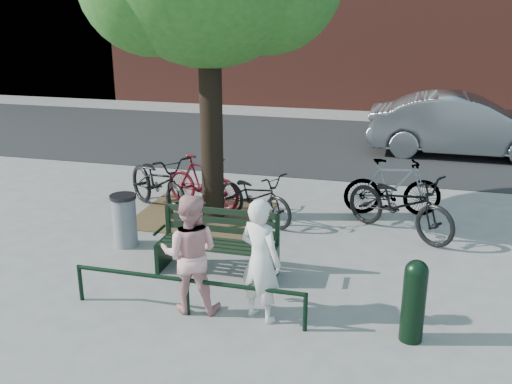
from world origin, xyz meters
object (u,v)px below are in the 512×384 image
(bollard, at_px, (414,298))
(bicycle_c, at_px, (254,196))
(person_left, at_px, (260,260))
(person_right, at_px, (190,254))
(parked_car, at_px, (464,126))
(park_bench, at_px, (219,241))
(litter_bin, at_px, (125,220))

(bollard, height_order, bicycle_c, bollard)
(bicycle_c, bearing_deg, person_left, -133.97)
(person_right, bearing_deg, bollard, 169.50)
(parked_car, bearing_deg, person_right, 156.88)
(park_bench, height_order, bollard, bollard)
(litter_bin, relative_size, bicycle_c, 0.48)
(person_right, distance_m, parked_car, 9.96)
(litter_bin, bearing_deg, person_right, -43.12)
(park_bench, relative_size, person_left, 1.10)
(person_left, distance_m, bollard, 1.84)
(bollard, height_order, parked_car, parked_car)
(bicycle_c, relative_size, parked_car, 0.37)
(litter_bin, bearing_deg, park_bench, -16.48)
(bollard, relative_size, parked_car, 0.21)
(person_right, bearing_deg, bicycle_c, -99.63)
(bollard, xyz_separation_m, bicycle_c, (-2.75, 3.28, -0.07))
(park_bench, bearing_deg, litter_bin, 163.52)
(person_left, bearing_deg, park_bench, -26.89)
(litter_bin, xyz_separation_m, bicycle_c, (1.74, 1.60, 0.03))
(person_right, xyz_separation_m, bicycle_c, (-0.02, 3.25, -0.31))
(bollard, distance_m, bicycle_c, 4.28)
(bollard, bearing_deg, park_bench, 157.09)
(person_right, bearing_deg, person_left, 170.03)
(parked_car, bearing_deg, bicycle_c, 146.22)
(litter_bin, bearing_deg, bollard, -20.45)
(litter_bin, bearing_deg, person_left, -31.71)
(parked_car, bearing_deg, litter_bin, 142.93)
(litter_bin, distance_m, parked_car, 9.44)
(park_bench, height_order, person_right, person_right)
(bollard, relative_size, bicycle_c, 0.57)
(person_right, height_order, bicycle_c, person_right)
(person_right, xyz_separation_m, litter_bin, (-1.76, 1.65, -0.34))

